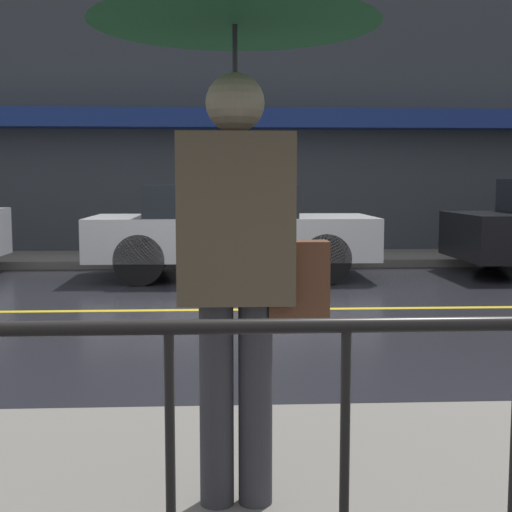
{
  "coord_description": "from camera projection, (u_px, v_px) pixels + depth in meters",
  "views": [
    {
      "loc": [
        0.12,
        -7.92,
        1.44
      ],
      "look_at": [
        0.38,
        -2.75,
        0.9
      ],
      "focal_mm": 50.0,
      "sensor_mm": 36.0,
      "label": 1
    }
  ],
  "objects": [
    {
      "name": "lane_marking",
      "position": [
        210.0,
        310.0,
        8.01
      ],
      "size": [
        25.2,
        0.12,
        0.01
      ],
      "color": "gold",
      "rests_on": "ground_plane"
    },
    {
      "name": "railing_foreground",
      "position": [
        170.0,
        471.0,
        1.68
      ],
      "size": [
        12.0,
        0.04,
        0.99
      ],
      "color": "black",
      "rests_on": "sidewalk_near"
    },
    {
      "name": "pedestrian",
      "position": [
        236.0,
        72.0,
        2.74
      ],
      "size": [
        1.12,
        1.12,
        2.16
      ],
      "rotation": [
        0.0,
        0.0,
        3.14
      ],
      "color": "#333338",
      "rests_on": "sidewalk_near"
    },
    {
      "name": "car_white",
      "position": [
        229.0,
        229.0,
        10.69
      ],
      "size": [
        4.21,
        1.79,
        1.39
      ],
      "color": "silver",
      "rests_on": "ground_plane"
    },
    {
      "name": "ground_plane",
      "position": [
        210.0,
        310.0,
        8.01
      ],
      "size": [
        80.0,
        80.0,
        0.0
      ],
      "primitive_type": "plane",
      "color": "black"
    },
    {
      "name": "building_storefront",
      "position": [
        213.0,
        126.0,
        13.54
      ],
      "size": [
        28.0,
        0.85,
        4.98
      ],
      "color": "#383D42",
      "rests_on": "ground_plane"
    },
    {
      "name": "sidewalk_far",
      "position": [
        213.0,
        259.0,
        12.75
      ],
      "size": [
        28.0,
        1.86,
        0.13
      ],
      "color": "slate",
      "rests_on": "ground_plane"
    }
  ]
}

